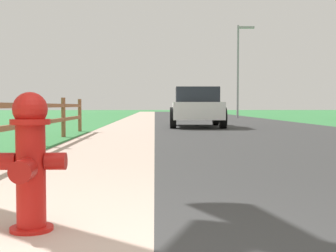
# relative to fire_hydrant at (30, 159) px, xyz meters

# --- Properties ---
(ground_plane) EXTENTS (120.00, 120.00, 0.00)m
(ground_plane) POSITION_rel_fire_hydrant_xyz_m (0.80, 23.99, -0.48)
(ground_plane) COLOR #337B3F
(road_asphalt) EXTENTS (7.00, 66.00, 0.01)m
(road_asphalt) POSITION_rel_fire_hydrant_xyz_m (4.30, 25.99, -0.47)
(road_asphalt) COLOR #323232
(road_asphalt) RESTS_ON ground
(curb_concrete) EXTENTS (6.00, 66.00, 0.01)m
(curb_concrete) POSITION_rel_fire_hydrant_xyz_m (-2.20, 25.99, -0.47)
(curb_concrete) COLOR #BFA291
(curb_concrete) RESTS_ON ground
(grass_verge) EXTENTS (5.00, 66.00, 0.00)m
(grass_verge) POSITION_rel_fire_hydrant_xyz_m (-3.70, 25.99, -0.47)
(grass_verge) COLOR #337B3F
(grass_verge) RESTS_ON ground
(fire_hydrant) EXTENTS (0.46, 0.40, 0.91)m
(fire_hydrant) POSITION_rel_fire_hydrant_xyz_m (0.00, 0.00, 0.00)
(fire_hydrant) COLOR red
(fire_hydrant) RESTS_ON ground
(rail_fence) EXTENTS (0.11, 13.06, 1.03)m
(rail_fence) POSITION_rel_fire_hydrant_xyz_m (-1.56, 5.05, 0.13)
(rail_fence) COLOR brown
(rail_fence) RESTS_ON ground
(parked_suv_white) EXTENTS (2.13, 4.31, 1.51)m
(parked_suv_white) POSITION_rel_fire_hydrant_xyz_m (2.41, 14.66, 0.30)
(parked_suv_white) COLOR white
(parked_suv_white) RESTS_ON ground
(street_lamp) EXTENTS (1.17, 0.20, 6.29)m
(street_lamp) POSITION_rel_fire_hydrant_xyz_m (6.59, 28.16, 3.27)
(street_lamp) COLOR gray
(street_lamp) RESTS_ON ground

